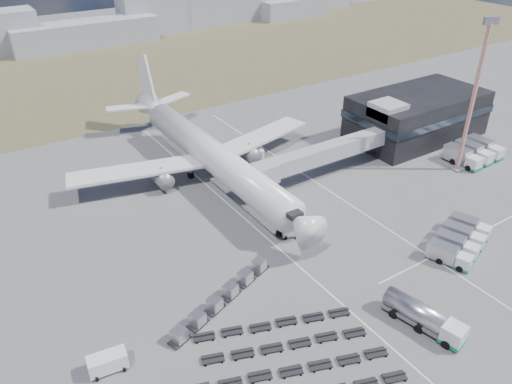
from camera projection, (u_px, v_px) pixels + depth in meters
ground at (315, 266)px, 73.31m from camera, size 420.00×420.00×0.00m
grass_strip at (88, 74)px, 152.66m from camera, size 420.00×90.00×0.01m
lane_markings at (350, 235)px, 80.06m from camera, size 47.12×110.00×0.01m
terminal at (417, 115)px, 110.37m from camera, size 30.40×16.40×11.00m
jet_bridge at (314, 157)px, 92.94m from camera, size 30.30×3.80×7.05m
airliner at (208, 152)px, 93.97m from camera, size 51.59×64.53×17.62m
skyline at (28, 22)px, 175.29m from camera, size 299.72×25.92×25.52m
fuel_tanker at (424, 317)px, 62.09m from camera, size 4.82×10.82×3.39m
pushback_tug at (291, 232)px, 79.45m from camera, size 3.36×2.66×1.36m
utility_van at (108, 363)px, 56.57m from camera, size 4.60×2.53×2.33m
catering_truck at (255, 153)px, 102.80m from camera, size 3.95×6.18×2.64m
service_trucks_near at (460, 240)px, 76.43m from camera, size 13.07×9.88×2.58m
service_trucks_far at (474, 152)px, 102.19m from camera, size 10.64×8.23×3.14m
uld_row at (223, 297)px, 66.03m from camera, size 18.60×8.38×1.75m
baggage_dollies at (292, 372)px, 56.46m from camera, size 27.01×22.84×0.64m
floodlight_mast at (473, 99)px, 91.87m from camera, size 2.78×2.27×29.35m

